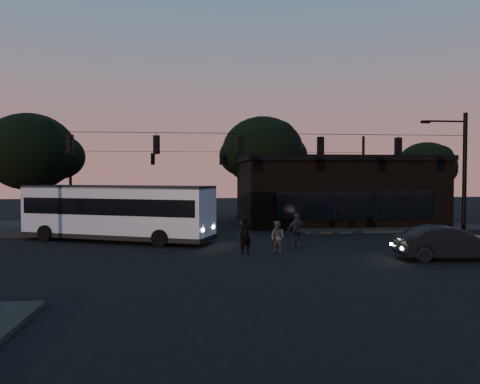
{
  "coord_description": "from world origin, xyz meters",
  "views": [
    {
      "loc": [
        -2.63,
        -21.42,
        3.89
      ],
      "look_at": [
        0.0,
        4.0,
        3.0
      ],
      "focal_mm": 35.0,
      "sensor_mm": 36.0,
      "label": 1
    }
  ],
  "objects": [
    {
      "name": "pedestrian_a",
      "position": [
        0.03,
        1.48,
        0.91
      ],
      "size": [
        0.77,
        0.62,
        1.81
      ],
      "primitive_type": "imported",
      "rotation": [
        0.0,
        0.0,
        0.32
      ],
      "color": "black",
      "rests_on": "ground"
    },
    {
      "name": "pedestrian_c",
      "position": [
        3.03,
        3.3,
        0.93
      ],
      "size": [
        1.17,
        0.69,
        1.86
      ],
      "primitive_type": "imported",
      "rotation": [
        0.0,
        0.0,
        3.37
      ],
      "color": "#2E2932",
      "rests_on": "ground"
    },
    {
      "name": "tree_right",
      "position": [
        18.0,
        18.0,
        4.63
      ],
      "size": [
        5.2,
        5.2,
        6.86
      ],
      "color": "black",
      "rests_on": "ground"
    },
    {
      "name": "bus",
      "position": [
        -7.07,
        6.92,
        1.85
      ],
      "size": [
        11.84,
        7.11,
        3.3
      ],
      "rotation": [
        0.0,
        0.0,
        -0.41
      ],
      "color": "#A2B2CF",
      "rests_on": "ground"
    },
    {
      "name": "sidewalk_far_right",
      "position": [
        12.0,
        14.0,
        0.07
      ],
      "size": [
        14.0,
        10.0,
        0.15
      ],
      "primitive_type": "cube",
      "color": "black",
      "rests_on": "ground"
    },
    {
      "name": "tree_behind",
      "position": [
        4.0,
        22.0,
        6.19
      ],
      "size": [
        7.6,
        7.6,
        9.43
      ],
      "color": "black",
      "rests_on": "ground"
    },
    {
      "name": "tree_left",
      "position": [
        -14.0,
        13.0,
        5.57
      ],
      "size": [
        6.4,
        6.4,
        8.3
      ],
      "color": "black",
      "rests_on": "ground"
    },
    {
      "name": "pedestrian_d",
      "position": [
        0.14,
        3.21,
        0.77
      ],
      "size": [
        1.03,
        0.64,
        1.54
      ],
      "primitive_type": "imported",
      "rotation": [
        0.0,
        0.0,
        3.08
      ],
      "color": "black",
      "rests_on": "ground"
    },
    {
      "name": "pedestrian_b",
      "position": [
        1.63,
        1.52,
        0.82
      ],
      "size": [
        1.0,
        1.0,
        1.64
      ],
      "primitive_type": "imported",
      "rotation": [
        0.0,
        0.0,
        -0.82
      ],
      "color": "#484242",
      "rests_on": "ground"
    },
    {
      "name": "sidewalk_far_left",
      "position": [
        -14.0,
        14.0,
        0.07
      ],
      "size": [
        14.0,
        10.0,
        0.15
      ],
      "primitive_type": "cube",
      "color": "black",
      "rests_on": "ground"
    },
    {
      "name": "building",
      "position": [
        9.0,
        15.97,
        2.71
      ],
      "size": [
        15.4,
        10.41,
        5.4
      ],
      "color": "black",
      "rests_on": "ground"
    },
    {
      "name": "ground",
      "position": [
        0.0,
        0.0,
        0.0
      ],
      "size": [
        120.0,
        120.0,
        0.0
      ],
      "primitive_type": "plane",
      "color": "black",
      "rests_on": "ground"
    },
    {
      "name": "signal_rig_near",
      "position": [
        0.0,
        4.0,
        4.45
      ],
      "size": [
        26.24,
        0.3,
        7.5
      ],
      "color": "black",
      "rests_on": "ground"
    },
    {
      "name": "car",
      "position": [
        9.18,
        -1.0,
        0.79
      ],
      "size": [
        4.86,
        1.97,
        1.57
      ],
      "primitive_type": "imported",
      "rotation": [
        0.0,
        0.0,
        1.51
      ],
      "color": "black",
      "rests_on": "ground"
    },
    {
      "name": "signal_rig_far",
      "position": [
        0.0,
        20.0,
        4.2
      ],
      "size": [
        26.24,
        0.3,
        7.5
      ],
      "color": "black",
      "rests_on": "ground"
    }
  ]
}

